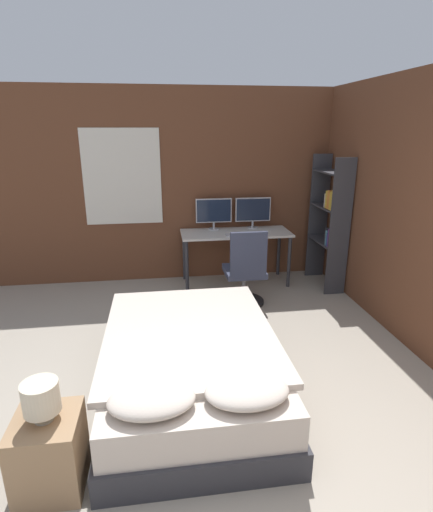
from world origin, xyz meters
The scene contains 11 objects.
wall_back centered at (-0.02, 4.15, 1.35)m, with size 12.00×0.08×2.70m.
bed centered at (-0.47, 1.33, 0.27)m, with size 1.40×2.07×0.61m.
nightstand centered at (-1.40, 0.53, 0.25)m, with size 0.39×0.41×0.50m.
bedside_lamp centered at (-1.40, 0.53, 0.65)m, with size 0.21×0.21×0.25m.
desk centered at (0.37, 3.78, 0.67)m, with size 1.53×0.60×0.76m.
monitor_left centered at (0.09, 3.98, 1.02)m, with size 0.51×0.16×0.45m.
monitor_right centered at (0.66, 3.98, 1.02)m, with size 0.51×0.16×0.45m.
keyboard centered at (0.37, 3.59, 0.77)m, with size 0.35×0.13×0.02m.
computer_mouse centered at (0.64, 3.59, 0.78)m, with size 0.07×0.05×0.04m.
office_chair centered at (0.35, 3.01, 0.40)m, with size 0.52×0.52×1.00m.
bookshelf centered at (1.63, 3.48, 1.01)m, with size 0.28×0.75×1.81m.
Camera 1 is at (-0.67, -1.56, 2.15)m, focal length 28.00 mm.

